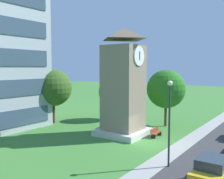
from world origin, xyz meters
TOP-DOWN VIEW (x-y plane):
  - ground_plane at (0.00, 0.00)m, footprint 160.00×160.00m
  - kerb_strip at (0.00, -2.80)m, footprint 120.00×1.60m
  - clock_tower at (1.22, 3.51)m, footprint 4.69×4.69m
  - park_bench at (2.42, 0.39)m, footprint 1.81×0.51m
  - street_lamp at (-4.21, -3.76)m, footprint 0.36×0.36m
  - tree_by_building at (7.06, 8.95)m, footprint 3.80×3.80m
  - tree_near_tower at (1.02, 13.81)m, footprint 4.64×4.64m
  - tree_streetside at (7.49, 1.57)m, footprint 4.54×4.54m
  - parked_car_yellow at (-5.32, -6.99)m, footprint 4.03×1.98m

SIDE VIEW (x-z plane):
  - ground_plane at x=0.00m, z-range 0.00..0.00m
  - kerb_strip at x=0.00m, z-range 0.00..0.01m
  - park_bench at x=2.42m, z-range 0.02..0.90m
  - parked_car_yellow at x=-5.32m, z-range 0.01..1.70m
  - tree_by_building at x=7.06m, z-range 0.90..6.54m
  - street_lamp at x=-4.21m, z-range 0.71..6.77m
  - tree_streetside at x=7.49m, z-range 1.08..7.79m
  - tree_near_tower at x=1.02m, z-range 1.06..7.85m
  - clock_tower at x=1.22m, z-range -0.56..10.40m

